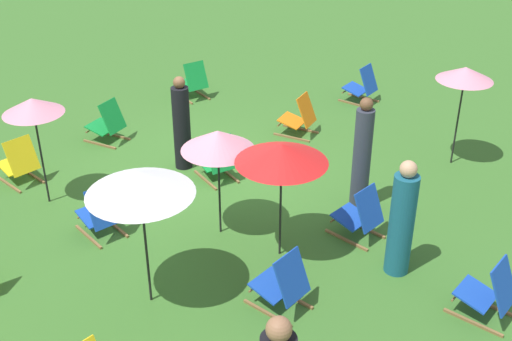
# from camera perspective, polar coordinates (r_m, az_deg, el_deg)

# --- Properties ---
(ground_plane) EXTENTS (40.00, 40.00, 0.00)m
(ground_plane) POSITION_cam_1_polar(r_m,az_deg,el_deg) (11.28, -4.62, -0.32)
(ground_plane) COLOR #386B28
(deckchair_0) EXTENTS (0.65, 0.86, 0.83)m
(deckchair_0) POSITION_cam_1_polar(r_m,az_deg,el_deg) (14.33, -5.55, 7.76)
(deckchair_0) COLOR olive
(deckchair_0) RESTS_ON ground
(deckchair_1) EXTENTS (0.58, 0.82, 0.83)m
(deckchair_1) POSITION_cam_1_polar(r_m,az_deg,el_deg) (9.74, -13.48, -3.65)
(deckchair_1) COLOR olive
(deckchair_1) RESTS_ON ground
(deckchair_2) EXTENTS (0.51, 0.78, 0.83)m
(deckchair_2) POSITION_cam_1_polar(r_m,az_deg,el_deg) (9.54, 9.13, -3.91)
(deckchair_2) COLOR olive
(deckchair_2) RESTS_ON ground
(deckchair_3) EXTENTS (0.53, 0.79, 0.83)m
(deckchair_3) POSITION_cam_1_polar(r_m,az_deg,el_deg) (14.21, 9.31, 7.33)
(deckchair_3) COLOR olive
(deckchair_3) RESTS_ON ground
(deckchair_5) EXTENTS (0.64, 0.85, 0.83)m
(deckchair_5) POSITION_cam_1_polar(r_m,az_deg,el_deg) (12.56, -12.95, 4.03)
(deckchair_5) COLOR olive
(deckchair_5) RESTS_ON ground
(deckchair_6) EXTENTS (0.64, 0.85, 0.83)m
(deckchair_6) POSITION_cam_1_polar(r_m,az_deg,el_deg) (12.53, 3.82, 4.69)
(deckchair_6) COLOR olive
(deckchair_6) RESTS_ON ground
(deckchair_9) EXTENTS (0.50, 0.78, 0.83)m
(deckchair_9) POSITION_cam_1_polar(r_m,az_deg,el_deg) (11.53, -20.12, 0.64)
(deckchair_9) COLOR olive
(deckchair_9) RESTS_ON ground
(deckchair_10) EXTENTS (0.49, 0.77, 0.83)m
(deckchair_10) POSITION_cam_1_polar(r_m,az_deg,el_deg) (8.14, 2.32, -9.96)
(deckchair_10) COLOR olive
(deckchair_10) RESTS_ON ground
(deckchair_13) EXTENTS (0.50, 0.77, 0.83)m
(deckchair_13) POSITION_cam_1_polar(r_m,az_deg,el_deg) (8.49, 19.82, -10.10)
(deckchair_13) COLOR olive
(deckchair_13) RESTS_ON ground
(deckchair_14) EXTENTS (0.67, 0.86, 0.83)m
(deckchair_14) POSITION_cam_1_polar(r_m,az_deg,el_deg) (10.94, -3.40, 0.94)
(deckchair_14) COLOR olive
(deckchair_14) RESTS_ON ground
(umbrella_0) EXTENTS (1.24, 1.24, 1.73)m
(umbrella_0) POSITION_cam_1_polar(r_m,az_deg,el_deg) (8.44, 2.27, 1.51)
(umbrella_0) COLOR black
(umbrella_0) RESTS_ON ground
(umbrella_1) EXTENTS (0.92, 0.92, 1.78)m
(umbrella_1) POSITION_cam_1_polar(r_m,az_deg,el_deg) (10.26, -19.06, 5.36)
(umbrella_1) COLOR black
(umbrella_1) RESTS_ON ground
(umbrella_2) EXTENTS (1.05, 1.05, 1.66)m
(umbrella_2) POSITION_cam_1_polar(r_m,az_deg,el_deg) (8.99, -3.38, 2.65)
(umbrella_2) COLOR black
(umbrella_2) RESTS_ON ground
(umbrella_3) EXTENTS (1.30, 1.30, 1.87)m
(umbrella_3) POSITION_cam_1_polar(r_m,az_deg,el_deg) (7.61, -10.19, -1.09)
(umbrella_3) COLOR black
(umbrella_3) RESTS_ON ground
(umbrella_4) EXTENTS (0.95, 0.95, 1.80)m
(umbrella_4) POSITION_cam_1_polar(r_m,az_deg,el_deg) (11.49, 17.93, 8.08)
(umbrella_4) COLOR black
(umbrella_4) RESTS_ON ground
(person_1) EXTENTS (0.37, 0.37, 1.85)m
(person_1) POSITION_cam_1_polar(r_m,az_deg,el_deg) (10.03, 9.30, 1.20)
(person_1) COLOR #333847
(person_1) RESTS_ON ground
(person_2) EXTENTS (0.45, 0.45, 1.68)m
(person_2) POSITION_cam_1_polar(r_m,az_deg,el_deg) (8.72, 12.70, -4.39)
(person_2) COLOR #195972
(person_2) RESTS_ON ground
(person_3) EXTENTS (0.41, 0.41, 1.68)m
(person_3) POSITION_cam_1_polar(r_m,az_deg,el_deg) (11.22, -6.56, 3.95)
(person_3) COLOR black
(person_3) RESTS_ON ground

